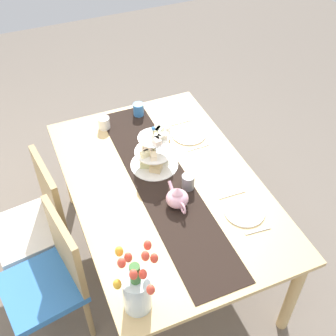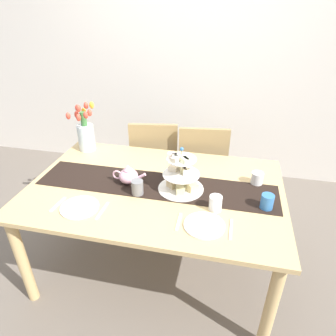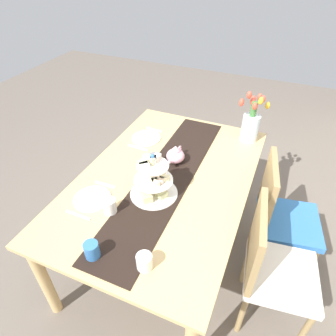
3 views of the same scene
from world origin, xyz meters
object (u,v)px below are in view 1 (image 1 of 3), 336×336
(dinner_plate_left, at_px, (244,212))
(fork_left, at_px, (258,231))
(cream_jug, at_px, (104,123))
(mug_white_text, at_px, (165,131))
(tulip_vase, at_px, (137,288))
(teapot, at_px, (177,198))
(mug_grey, at_px, (188,182))
(mug_orange, at_px, (138,110))
(dining_table, at_px, (165,193))
(chair_right, at_px, (37,219))
(tiered_cake_stand, at_px, (154,153))
(fork_right, at_px, (198,147))
(knife_right, at_px, (180,122))
(knife_left, at_px, (232,194))
(dinner_plate_right, at_px, (189,134))
(chair_left, at_px, (51,276))

(dinner_plate_left, xyz_separation_m, fork_left, (-0.15, 0.00, -0.00))
(cream_jug, bearing_deg, mug_white_text, -125.62)
(dinner_plate_left, bearing_deg, tulip_vase, 112.25)
(teapot, height_order, mug_grey, teapot)
(tulip_vase, distance_m, mug_orange, 1.49)
(dining_table, xyz_separation_m, chair_right, (0.23, 0.78, -0.15))
(tiered_cake_stand, bearing_deg, cream_jug, 20.23)
(mug_grey, xyz_separation_m, mug_orange, (0.80, 0.02, -0.00))
(fork_right, bearing_deg, cream_jug, 49.17)
(chair_right, height_order, fork_right, chair_right)
(dining_table, distance_m, chair_right, 0.82)
(chair_right, relative_size, cream_jug, 10.71)
(knife_right, bearing_deg, knife_left, 180.00)
(mug_white_text, bearing_deg, teapot, 164.16)
(dining_table, distance_m, cream_jug, 0.70)
(dinner_plate_right, bearing_deg, dining_table, 138.04)
(chair_left, xyz_separation_m, dinner_plate_right, (0.58, -1.11, 0.24))
(cream_jug, bearing_deg, dinner_plate_right, -120.11)
(cream_jug, bearing_deg, tiered_cake_stand, -159.77)
(knife_left, height_order, knife_right, same)
(fork_left, relative_size, mug_orange, 1.58)
(dining_table, relative_size, chair_left, 1.85)
(chair_right, distance_m, cream_jug, 0.79)
(dining_table, height_order, fork_left, fork_left)
(dining_table, relative_size, knife_left, 9.92)
(dinner_plate_left, distance_m, mug_orange, 1.12)
(cream_jug, relative_size, knife_left, 0.50)
(tulip_vase, xyz_separation_m, mug_white_text, (1.10, -0.59, -0.10))
(tiered_cake_stand, xyz_separation_m, mug_grey, (-0.26, -0.11, -0.05))
(mug_white_text, bearing_deg, dinner_plate_left, -168.64)
(chair_right, height_order, teapot, chair_right)
(mug_grey, distance_m, mug_orange, 0.80)
(fork_right, bearing_deg, dinner_plate_right, 0.00)
(chair_right, distance_m, fork_left, 1.37)
(tulip_vase, distance_m, fork_left, 0.78)
(tulip_vase, relative_size, knife_right, 2.34)
(tiered_cake_stand, distance_m, cream_jug, 0.52)
(knife_left, distance_m, fork_right, 0.46)
(tulip_vase, height_order, fork_left, tulip_vase)
(dinner_plate_right, bearing_deg, tulip_vase, 144.67)
(dining_table, distance_m, teapot, 0.24)
(teapot, distance_m, cream_jug, 0.87)
(fork_left, xyz_separation_m, mug_orange, (1.24, 0.24, 0.04))
(cream_jug, relative_size, mug_grey, 0.89)
(dining_table, distance_m, chair_left, 0.82)
(chair_right, distance_m, teapot, 0.93)
(tiered_cake_stand, xyz_separation_m, fork_right, (0.05, -0.33, -0.10))
(tulip_vase, xyz_separation_m, cream_jug, (1.35, -0.24, -0.11))
(fork_left, height_order, mug_orange, mug_orange)
(chair_left, distance_m, fork_left, 1.18)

